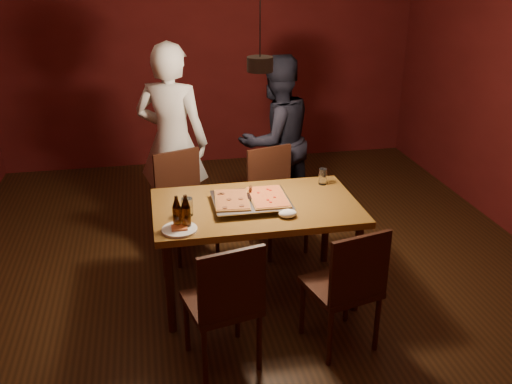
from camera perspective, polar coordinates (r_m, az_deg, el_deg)
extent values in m
plane|color=#36200E|center=(4.63, 0.34, -9.17)|extent=(6.00, 6.00, 0.00)
plane|color=maroon|center=(6.97, -4.70, 14.13)|extent=(5.00, 0.00, 5.00)
cube|color=brown|center=(4.18, 0.00, -1.58)|extent=(1.50, 0.90, 0.05)
cylinder|color=#38190F|center=(3.97, -8.60, -9.46)|extent=(0.06, 0.06, 0.70)
cylinder|color=#38190F|center=(4.21, 10.05, -7.52)|extent=(0.06, 0.06, 0.70)
cylinder|color=#38190F|center=(4.62, -9.12, -4.59)|extent=(0.06, 0.06, 0.70)
cylinder|color=#38190F|center=(4.82, 6.98, -3.18)|extent=(0.06, 0.06, 0.70)
cube|color=#38190F|center=(4.91, -6.82, -1.67)|extent=(0.54, 0.54, 0.04)
cube|color=#38190F|center=(4.98, -7.88, 1.63)|extent=(0.40, 0.17, 0.45)
cube|color=#38190F|center=(4.96, 2.30, -1.23)|extent=(0.51, 0.51, 0.04)
cube|color=#38190F|center=(5.02, 1.31, 2.06)|extent=(0.41, 0.14, 0.45)
cube|color=#38190F|center=(3.64, -3.49, -11.05)|extent=(0.50, 0.50, 0.04)
cube|color=#38190F|center=(3.36, -2.42, -9.33)|extent=(0.42, 0.12, 0.45)
cube|color=#38190F|center=(3.83, 8.47, -9.38)|extent=(0.51, 0.51, 0.04)
cube|color=#38190F|center=(3.57, 10.34, -7.57)|extent=(0.42, 0.13, 0.45)
cube|color=silver|center=(4.15, -0.50, -1.06)|extent=(0.59, 0.50, 0.05)
cube|color=maroon|center=(4.12, -2.41, -0.77)|extent=(0.28, 0.41, 0.02)
cube|color=gold|center=(4.16, 1.21, -0.49)|extent=(0.27, 0.42, 0.02)
cylinder|color=black|center=(3.85, -7.89, -2.51)|extent=(0.06, 0.06, 0.14)
cone|color=black|center=(3.80, -7.98, -0.98)|extent=(0.06, 0.06, 0.08)
cylinder|color=black|center=(3.83, -6.99, -2.54)|extent=(0.06, 0.06, 0.15)
cone|color=black|center=(3.78, -7.08, -0.91)|extent=(0.06, 0.06, 0.09)
cylinder|color=silver|center=(4.01, -6.90, -1.48)|extent=(0.08, 0.08, 0.13)
cylinder|color=silver|center=(4.54, 6.70, 1.54)|extent=(0.06, 0.06, 0.13)
cylinder|color=white|center=(3.82, -7.66, -3.74)|extent=(0.24, 0.24, 0.02)
cube|color=gold|center=(3.82, -7.67, -3.55)|extent=(0.10, 0.09, 0.01)
ellipsoid|color=white|center=(3.97, 3.18, -2.16)|extent=(0.13, 0.10, 0.05)
imported|color=silver|center=(5.15, -8.36, 4.95)|extent=(0.76, 0.64, 1.78)
imported|color=black|center=(5.42, 1.99, 5.15)|extent=(0.96, 0.86, 1.61)
cylinder|color=black|center=(3.98, 0.40, 12.66)|extent=(0.18, 0.18, 0.10)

